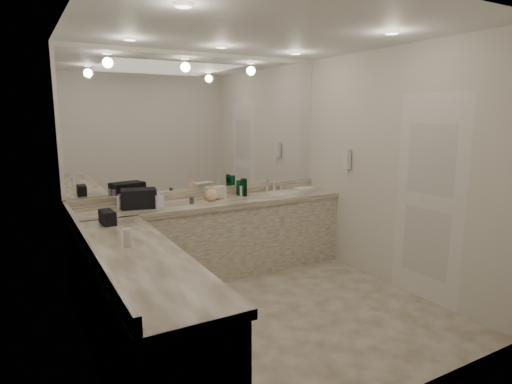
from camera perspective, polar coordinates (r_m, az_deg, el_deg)
floor at (r=4.29m, az=1.46°, el=-15.80°), size 3.20×3.20×0.00m
ceiling at (r=3.92m, az=1.65°, el=20.77°), size 3.20×3.20×0.00m
wall_back at (r=5.23m, az=-7.01°, el=3.76°), size 3.20×0.02×2.60m
wall_left at (r=3.37m, az=-22.41°, el=-0.51°), size 0.02×3.00×2.60m
wall_right at (r=4.91m, az=17.75°, el=2.94°), size 0.02×3.00×2.60m
vanity_back_base at (r=5.13m, az=-5.49°, el=-6.37°), size 3.20×0.60×0.84m
vanity_back_top at (r=5.01m, az=-5.53°, el=-1.46°), size 3.20×0.64×0.06m
vanity_left_base at (r=3.41m, az=-15.49°, el=-15.60°), size 0.60×2.40×0.84m
vanity_left_top at (r=3.24m, az=-15.70°, el=-8.38°), size 0.64×2.42×0.06m
backsplash_back at (r=5.26m, az=-6.84°, el=-0.05°), size 3.20×0.04×0.10m
backsplash_left at (r=3.45m, az=-21.69°, el=-6.20°), size 0.04×3.00×0.10m
mirror_back at (r=5.19m, az=-7.07°, el=8.97°), size 3.12×0.01×1.55m
mirror_left at (r=3.32m, az=-22.77°, el=7.58°), size 0.01×2.92×1.55m
sink at (r=5.47m, az=3.54°, el=-0.19°), size 0.44×0.44×0.03m
faucet at (r=5.63m, az=2.38°, el=0.90°), size 0.24×0.16×0.14m
wall_phone at (r=5.37m, az=11.97°, el=4.33°), size 0.06×0.10×0.24m
door at (r=4.62m, az=22.01°, el=-0.90°), size 0.02×0.82×2.10m
black_toiletry_bag at (r=4.75m, az=-15.35°, el=-0.80°), size 0.41×0.31×0.21m
black_bag_spill at (r=4.13m, az=-19.20°, el=-3.19°), size 0.12×0.24×0.13m
cream_cosmetic_case at (r=5.12m, az=-5.45°, el=-0.11°), size 0.25×0.17×0.14m
hand_towel at (r=5.66m, az=6.55°, el=0.41°), size 0.26×0.18×0.04m
lotion_left at (r=3.40m, az=-16.77°, el=-5.84°), size 0.06×0.06×0.14m
soap_bottle_a at (r=4.72m, az=-15.03°, el=-0.98°), size 0.08×0.08×0.19m
soap_bottle_b at (r=4.69m, az=-13.01°, el=-0.77°), size 0.13×0.13×0.22m
soap_bottle_c at (r=4.98m, az=-5.97°, el=-0.09°), size 0.17×0.17×0.19m
green_bottle_0 at (r=5.31m, az=-1.66°, el=0.71°), size 0.07×0.07×0.21m
green_bottle_1 at (r=5.24m, az=-1.54°, el=0.61°), size 0.06×0.06×0.22m
green_bottle_2 at (r=5.30m, az=-2.28°, el=0.56°), size 0.07×0.07×0.19m
amenity_bottle_0 at (r=4.71m, az=-17.79°, el=-1.40°), size 0.04×0.04×0.14m
amenity_bottle_1 at (r=5.09m, az=-4.17°, el=-0.33°), size 0.04×0.04×0.10m
amenity_bottle_2 at (r=4.81m, az=-17.56°, el=-1.16°), size 0.06×0.06×0.14m
amenity_bottle_3 at (r=4.86m, az=-15.80°, el=-1.44°), size 0.04×0.04×0.07m
amenity_bottle_4 at (r=4.79m, az=-17.25°, el=-1.61°), size 0.05×0.05×0.08m
amenity_bottle_5 at (r=5.27m, az=-1.89°, el=0.14°), size 0.06×0.06×0.12m
amenity_bottle_6 at (r=5.11m, az=-4.77°, el=-0.22°), size 0.06×0.06×0.12m
amenity_bottle_7 at (r=4.83m, az=-8.56°, el=-1.14°), size 0.05×0.05×0.08m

